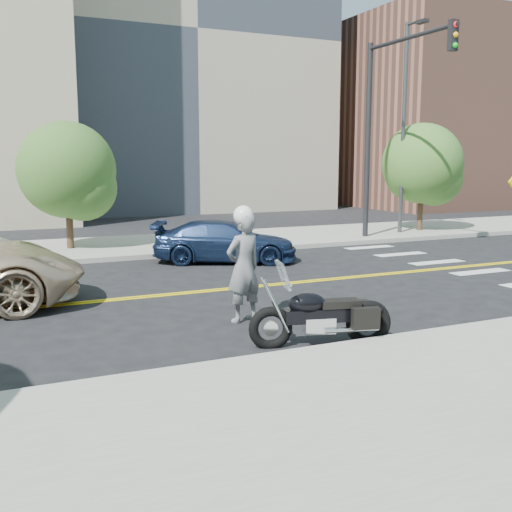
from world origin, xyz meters
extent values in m
plane|color=black|center=(0.00, 0.00, 0.00)|extent=(120.00, 120.00, 0.00)
cube|color=#9E9B91|center=(0.00, -7.50, 0.07)|extent=(60.00, 5.00, 0.15)
cube|color=#9E9B91|center=(0.00, 7.50, 0.07)|extent=(60.00, 5.00, 0.15)
cube|color=#A39984|center=(8.00, 26.00, 10.00)|extent=(18.00, 14.00, 20.00)
cube|color=#8C5947|center=(26.00, 20.00, 6.00)|extent=(14.00, 12.00, 12.00)
cylinder|color=#4C4C51|center=(12.00, 6.50, 4.15)|extent=(0.16, 0.16, 8.00)
cylinder|color=black|center=(10.00, 6.00, 3.65)|extent=(0.20, 0.20, 7.00)
cylinder|color=black|center=(10.00, 3.80, 6.95)|extent=(0.14, 4.40, 0.14)
cube|color=black|center=(10.00, 1.80, 6.65)|extent=(0.28, 0.18, 0.90)
imported|color=#BBBBC0|center=(1.21, -2.75, 1.01)|extent=(0.84, 0.66, 2.03)
sphere|color=white|center=(1.21, -2.75, 1.98)|extent=(0.37, 0.37, 0.37)
imported|color=navy|center=(3.36, 3.59, 0.61)|extent=(4.53, 3.31, 1.22)
cylinder|color=#382619|center=(-0.55, 7.37, 1.71)|extent=(0.22, 0.22, 3.43)
sphere|color=#35611E|center=(-0.55, 7.37, 2.67)|extent=(3.08, 3.08, 3.08)
cylinder|color=#382619|center=(13.25, 6.82, 1.83)|extent=(0.22, 0.22, 3.67)
sphere|color=#3D6D22|center=(13.25, 6.82, 2.86)|extent=(3.24, 3.24, 3.24)
camera|label=1|loc=(-3.08, -12.67, 2.94)|focal=42.00mm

